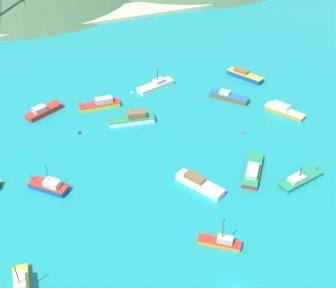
{
  "coord_description": "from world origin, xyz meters",
  "views": [
    {
      "loc": [
        -25.6,
        -34.52,
        60.68
      ],
      "look_at": [
        3.93,
        36.99,
        2.8
      ],
      "focal_mm": 47.05,
      "sensor_mm": 36.0,
      "label": 1
    }
  ],
  "objects_px": {
    "fishing_boat_5": "(133,119)",
    "fishing_boat_8": "(284,110)",
    "fishing_boat_4": "(199,183)",
    "buoy_2": "(79,133)",
    "fishing_boat_0": "(156,85)",
    "buoy_0": "(132,93)",
    "fishing_boat_2": "(253,171)",
    "fishing_boat_12": "(49,186)",
    "fishing_boat_10": "(229,97)",
    "fishing_boat_11": "(221,242)",
    "buoy_1": "(242,133)",
    "fishing_boat_9": "(43,111)",
    "fishing_boat_1": "(100,104)",
    "fishing_boat_13": "(244,75)",
    "fishing_boat_3": "(300,179)"
  },
  "relations": [
    {
      "from": "fishing_boat_8",
      "to": "buoy_1",
      "type": "relative_size",
      "value": 13.5
    },
    {
      "from": "fishing_boat_2",
      "to": "fishing_boat_10",
      "type": "xyz_separation_m",
      "value": [
        10.06,
        28.75,
        -0.02
      ]
    },
    {
      "from": "fishing_boat_0",
      "to": "buoy_1",
      "type": "bearing_deg",
      "value": -68.3
    },
    {
      "from": "fishing_boat_5",
      "to": "fishing_boat_8",
      "type": "distance_m",
      "value": 38.17
    },
    {
      "from": "fishing_boat_1",
      "to": "fishing_boat_4",
      "type": "distance_m",
      "value": 38.57
    },
    {
      "from": "fishing_boat_3",
      "to": "fishing_boat_5",
      "type": "bearing_deg",
      "value": 126.11
    },
    {
      "from": "fishing_boat_0",
      "to": "fishing_boat_4",
      "type": "height_order",
      "value": "fishing_boat_0"
    },
    {
      "from": "fishing_boat_0",
      "to": "fishing_boat_8",
      "type": "relative_size",
      "value": 1.11
    },
    {
      "from": "fishing_boat_2",
      "to": "fishing_boat_8",
      "type": "xyz_separation_m",
      "value": [
        19.65,
        17.51,
        0.06
      ]
    },
    {
      "from": "fishing_boat_2",
      "to": "fishing_boat_12",
      "type": "height_order",
      "value": "fishing_boat_12"
    },
    {
      "from": "fishing_boat_5",
      "to": "fishing_boat_11",
      "type": "xyz_separation_m",
      "value": [
        1.77,
        -42.56,
        -0.28
      ]
    },
    {
      "from": "fishing_boat_9",
      "to": "buoy_1",
      "type": "distance_m",
      "value": 50.07
    },
    {
      "from": "fishing_boat_1",
      "to": "fishing_boat_5",
      "type": "relative_size",
      "value": 0.93
    },
    {
      "from": "buoy_1",
      "to": "fishing_boat_0",
      "type": "bearing_deg",
      "value": 111.7
    },
    {
      "from": "buoy_0",
      "to": "buoy_2",
      "type": "bearing_deg",
      "value": -143.16
    },
    {
      "from": "fishing_boat_2",
      "to": "fishing_boat_4",
      "type": "distance_m",
      "value": 12.28
    },
    {
      "from": "fishing_boat_5",
      "to": "buoy_1",
      "type": "distance_m",
      "value": 26.8
    },
    {
      "from": "fishing_boat_4",
      "to": "fishing_boat_11",
      "type": "relative_size",
      "value": 1.48
    },
    {
      "from": "fishing_boat_4",
      "to": "buoy_0",
      "type": "height_order",
      "value": "fishing_boat_4"
    },
    {
      "from": "fishing_boat_8",
      "to": "buoy_0",
      "type": "distance_m",
      "value": 40.41
    },
    {
      "from": "fishing_boat_5",
      "to": "fishing_boat_10",
      "type": "height_order",
      "value": "fishing_boat_5"
    },
    {
      "from": "fishing_boat_11",
      "to": "fishing_boat_12",
      "type": "height_order",
      "value": "fishing_boat_12"
    },
    {
      "from": "fishing_boat_11",
      "to": "buoy_2",
      "type": "height_order",
      "value": "fishing_boat_11"
    },
    {
      "from": "fishing_boat_4",
      "to": "buoy_1",
      "type": "distance_m",
      "value": 22.1
    },
    {
      "from": "fishing_boat_9",
      "to": "buoy_1",
      "type": "bearing_deg",
      "value": -32.27
    },
    {
      "from": "buoy_0",
      "to": "buoy_1",
      "type": "relative_size",
      "value": 1.04
    },
    {
      "from": "fishing_boat_9",
      "to": "fishing_boat_8",
      "type": "bearing_deg",
      "value": -22.04
    },
    {
      "from": "fishing_boat_2",
      "to": "fishing_boat_8",
      "type": "height_order",
      "value": "fishing_boat_8"
    },
    {
      "from": "fishing_boat_0",
      "to": "fishing_boat_8",
      "type": "distance_m",
      "value": 35.04
    },
    {
      "from": "fishing_boat_13",
      "to": "buoy_2",
      "type": "relative_size",
      "value": 13.87
    },
    {
      "from": "fishing_boat_0",
      "to": "fishing_boat_5",
      "type": "distance_m",
      "value": 17.83
    },
    {
      "from": "fishing_boat_4",
      "to": "buoy_2",
      "type": "height_order",
      "value": "fishing_boat_4"
    },
    {
      "from": "fishing_boat_4",
      "to": "buoy_2",
      "type": "xyz_separation_m",
      "value": [
        -18.12,
        27.85,
        -0.78
      ]
    },
    {
      "from": "fishing_boat_8",
      "to": "fishing_boat_10",
      "type": "distance_m",
      "value": 14.77
    },
    {
      "from": "fishing_boat_4",
      "to": "buoy_2",
      "type": "bearing_deg",
      "value": 123.05
    },
    {
      "from": "fishing_boat_10",
      "to": "buoy_1",
      "type": "bearing_deg",
      "value": -106.68
    },
    {
      "from": "fishing_boat_2",
      "to": "fishing_boat_13",
      "type": "bearing_deg",
      "value": 61.99
    },
    {
      "from": "fishing_boat_3",
      "to": "fishing_boat_5",
      "type": "height_order",
      "value": "fishing_boat_3"
    },
    {
      "from": "fishing_boat_4",
      "to": "fishing_boat_5",
      "type": "distance_m",
      "value": 27.9
    },
    {
      "from": "fishing_boat_1",
      "to": "fishing_boat_8",
      "type": "relative_size",
      "value": 1.04
    },
    {
      "from": "fishing_boat_5",
      "to": "fishing_boat_13",
      "type": "height_order",
      "value": "fishing_boat_13"
    },
    {
      "from": "fishing_boat_8",
      "to": "fishing_boat_4",
      "type": "bearing_deg",
      "value": -152.01
    },
    {
      "from": "fishing_boat_5",
      "to": "fishing_boat_8",
      "type": "height_order",
      "value": "fishing_boat_5"
    },
    {
      "from": "fishing_boat_3",
      "to": "fishing_boat_5",
      "type": "distance_m",
      "value": 42.0
    },
    {
      "from": "fishing_boat_2",
      "to": "fishing_boat_10",
      "type": "bearing_deg",
      "value": 70.71
    },
    {
      "from": "fishing_boat_0",
      "to": "fishing_boat_8",
      "type": "xyz_separation_m",
      "value": [
        25.3,
        -24.24,
        0.02
      ]
    },
    {
      "from": "buoy_0",
      "to": "buoy_2",
      "type": "xyz_separation_m",
      "value": [
        -17.57,
        -13.16,
        -0.0
      ]
    },
    {
      "from": "buoy_0",
      "to": "fishing_boat_5",
      "type": "bearing_deg",
      "value": -107.36
    },
    {
      "from": "fishing_boat_0",
      "to": "fishing_boat_9",
      "type": "relative_size",
      "value": 1.16
    },
    {
      "from": "fishing_boat_2",
      "to": "fishing_boat_13",
      "type": "height_order",
      "value": "fishing_boat_13"
    }
  ]
}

